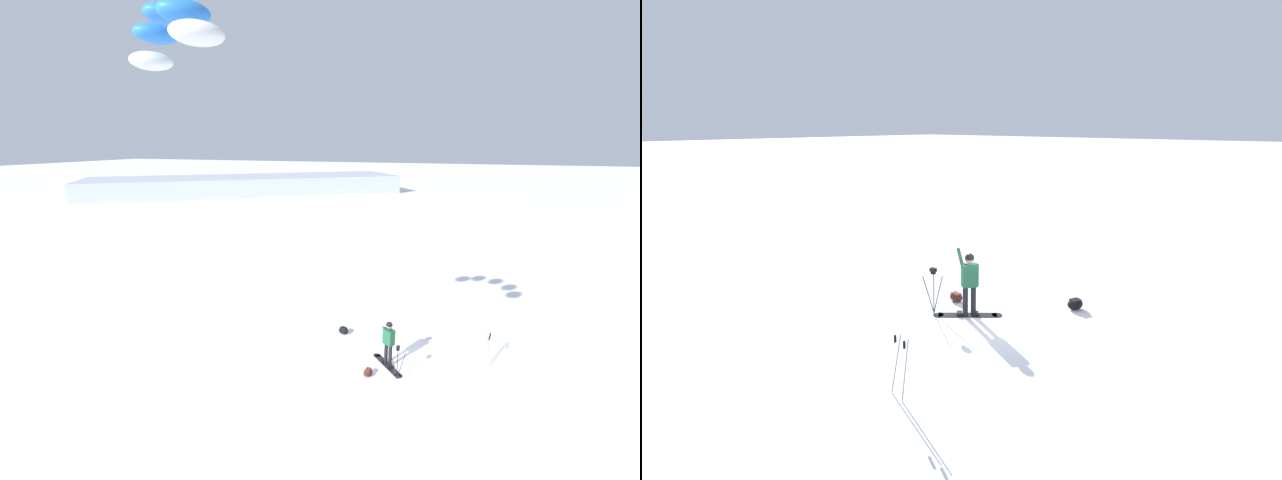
{
  "view_description": "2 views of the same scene",
  "coord_description": "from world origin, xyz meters",
  "views": [
    {
      "loc": [
        1.78,
        -14.67,
        8.18
      ],
      "look_at": [
        -1.99,
        -3.48,
        5.32
      ],
      "focal_mm": 22.81,
      "sensor_mm": 36.0,
      "label": 1
    },
    {
      "loc": [
        8.19,
        6.12,
        4.96
      ],
      "look_at": [
        -0.51,
        -1.32,
        1.95
      ],
      "focal_mm": 24.81,
      "sensor_mm": 36.0,
      "label": 2
    }
  ],
  "objects": [
    {
      "name": "traction_kite",
      "position": [
        -4.25,
        -6.78,
        10.44
      ],
      "size": [
        3.81,
        3.14,
        1.12
      ],
      "color": "white"
    },
    {
      "name": "gear_bag_large",
      "position": [
        -0.75,
        -1.75,
        0.13
      ],
      "size": [
        0.36,
        0.49,
        0.25
      ],
      "color": "#4C1E19",
      "rests_on": "ground_plane"
    },
    {
      "name": "ski_poles",
      "position": [
        3.36,
        0.49,
        0.78
      ],
      "size": [
        0.28,
        0.38,
        1.17
      ],
      "color": "gray",
      "rests_on": "ground_plane"
    },
    {
      "name": "snowboard",
      "position": [
        -0.21,
        -0.86,
        0.02
      ],
      "size": [
        1.29,
        1.48,
        0.1
      ],
      "color": "black",
      "rests_on": "ground_plane"
    },
    {
      "name": "snowboarder",
      "position": [
        -0.2,
        -0.8,
        1.07
      ],
      "size": [
        0.48,
        0.78,
        1.77
      ],
      "color": "black",
      "rests_on": "ground_plane"
    },
    {
      "name": "camera_tripod",
      "position": [
        0.26,
        -1.66,
        0.92
      ],
      "size": [
        0.53,
        0.53,
        1.28
      ],
      "color": "#262628",
      "rests_on": "ground_plane"
    },
    {
      "name": "gear_bag_small",
      "position": [
        -2.46,
        1.13,
        0.16
      ],
      "size": [
        0.56,
        0.5,
        0.3
      ],
      "color": "black",
      "rests_on": "ground_plane"
    },
    {
      "name": "ground_plane",
      "position": [
        0.0,
        0.0,
        0.0
      ],
      "size": [
        300.0,
        300.0,
        0.0
      ],
      "primitive_type": "plane",
      "color": "white"
    },
    {
      "name": "distant_ridge",
      "position": [
        -30.12,
        43.28,
        1.41
      ],
      "size": [
        46.19,
        37.21,
        2.82
      ],
      "color": "#ABB3C2",
      "rests_on": "ground_plane"
    }
  ]
}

